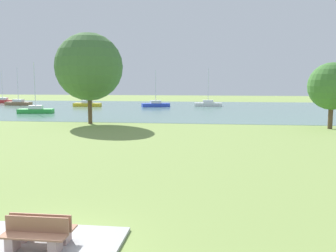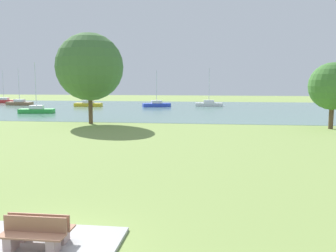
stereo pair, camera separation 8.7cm
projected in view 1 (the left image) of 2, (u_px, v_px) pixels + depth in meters
ground_plane at (158, 134)px, 31.91m from camera, size 160.00×160.00×0.00m
concrete_pad at (40, 248)px, 10.23m from camera, size 4.40×3.20×0.10m
bench_facing_water at (44, 229)px, 10.45m from camera, size 1.80×0.48×0.89m
bench_facing_inland at (34, 237)px, 9.92m from camera, size 1.80×0.48×0.89m
water_surface at (184, 109)px, 59.48m from camera, size 140.00×40.00×0.02m
sailboat_red at (3, 101)px, 74.89m from camera, size 4.89×1.82×6.51m
sailboat_blue at (156, 104)px, 64.15m from camera, size 5.02×3.04×6.31m
sailboat_white at (208, 104)px, 65.32m from camera, size 4.86×1.70×6.74m
sailboat_brown at (19, 103)px, 68.17m from camera, size 4.91×1.88×6.87m
sailboat_green at (36, 110)px, 51.80m from camera, size 4.99×2.30×7.07m
sailboat_yellow at (87, 104)px, 64.84m from camera, size 4.85×1.66×5.65m
tree_west_near at (89, 67)px, 38.87m from camera, size 7.12×7.12×9.59m
tree_east_near at (332, 86)px, 34.98m from camera, size 4.50×4.50×6.33m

